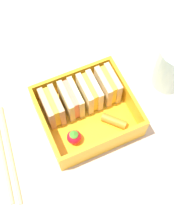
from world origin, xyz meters
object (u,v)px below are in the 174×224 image
(folded_napkin, at_px, (114,218))
(chopstick_pair, at_px, (7,153))
(sandwich_center, at_px, (90,92))
(drinking_glass, at_px, (173,66))
(strawberry_far_left, at_px, (74,137))
(sandwich_left, at_px, (52,107))
(sandwich_center_right, at_px, (108,85))
(sandwich_center_left, at_px, (71,99))
(carrot_stick_far_left, at_px, (114,121))

(folded_napkin, bearing_deg, chopstick_pair, 125.51)
(sandwich_center, bearing_deg, folded_napkin, -103.68)
(drinking_glass, bearing_deg, strawberry_far_left, -168.36)
(drinking_glass, bearing_deg, sandwich_left, 175.60)
(sandwich_center_right, bearing_deg, chopstick_pair, -170.79)
(sandwich_center_right, xyz_separation_m, chopstick_pair, (-0.21, -0.03, -0.04))
(sandwich_center_left, bearing_deg, strawberry_far_left, -108.88)
(sandwich_left, height_order, carrot_stick_far_left, sandwich_left)
(sandwich_center, bearing_deg, sandwich_center_right, 0.00)
(sandwich_center, xyz_separation_m, chopstick_pair, (-0.17, -0.03, -0.04))
(sandwich_center, distance_m, drinking_glass, 0.16)
(folded_napkin, bearing_deg, drinking_glass, 42.00)
(strawberry_far_left, distance_m, folded_napkin, 0.15)
(sandwich_center_right, height_order, carrot_stick_far_left, sandwich_center_right)
(carrot_stick_far_left, xyz_separation_m, folded_napkin, (-0.07, -0.15, -0.02))
(strawberry_far_left, xyz_separation_m, folded_napkin, (0.01, -0.15, -0.02))
(sandwich_center_right, distance_m, drinking_glass, 0.13)
(sandwich_left, xyz_separation_m, strawberry_far_left, (0.01, -0.06, -0.01))
(sandwich_center, bearing_deg, sandwich_center_left, 180.00)
(sandwich_left, relative_size, strawberry_far_left, 1.85)
(sandwich_center_left, distance_m, chopstick_pair, 0.15)
(sandwich_center_left, bearing_deg, sandwich_center_right, 0.00)
(sandwich_center, distance_m, strawberry_far_left, 0.09)
(strawberry_far_left, relative_size, folded_napkin, 0.22)
(sandwich_left, relative_size, drinking_glass, 0.61)
(sandwich_center_left, relative_size, drinking_glass, 0.61)
(chopstick_pair, relative_size, drinking_glass, 1.96)
(sandwich_left, distance_m, sandwich_center_right, 0.11)
(sandwich_center_left, xyz_separation_m, chopstick_pair, (-0.14, -0.03, -0.04))
(strawberry_far_left, bearing_deg, sandwich_left, 103.01)
(carrot_stick_far_left, bearing_deg, strawberry_far_left, -179.16)
(carrot_stick_far_left, bearing_deg, chopstick_pair, 171.97)
(carrot_stick_far_left, bearing_deg, sandwich_center, 108.12)
(sandwich_center, relative_size, carrot_stick_far_left, 1.28)
(sandwich_center_left, xyz_separation_m, strawberry_far_left, (-0.02, -0.06, -0.01))
(sandwich_center_right, bearing_deg, folded_napkin, -112.61)
(chopstick_pair, distance_m, drinking_glass, 0.34)
(sandwich_left, height_order, strawberry_far_left, sandwich_left)
(sandwich_left, bearing_deg, drinking_glass, -4.40)
(carrot_stick_far_left, xyz_separation_m, chopstick_pair, (-0.20, 0.03, -0.02))
(sandwich_center_left, xyz_separation_m, sandwich_center, (0.04, 0.00, 0.00))
(sandwich_left, distance_m, folded_napkin, 0.21)
(strawberry_far_left, distance_m, chopstick_pair, 0.12)
(sandwich_center, relative_size, sandwich_center_right, 1.00)
(chopstick_pair, bearing_deg, sandwich_center_left, 13.83)
(strawberry_far_left, distance_m, carrot_stick_far_left, 0.08)
(carrot_stick_far_left, height_order, folded_napkin, carrot_stick_far_left)
(sandwich_left, relative_size, carrot_stick_far_left, 1.28)
(sandwich_center_right, bearing_deg, sandwich_center_left, 180.00)
(chopstick_pair, bearing_deg, sandwich_center_right, 9.21)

